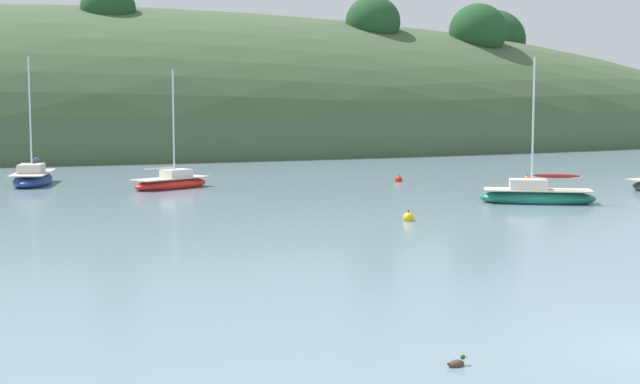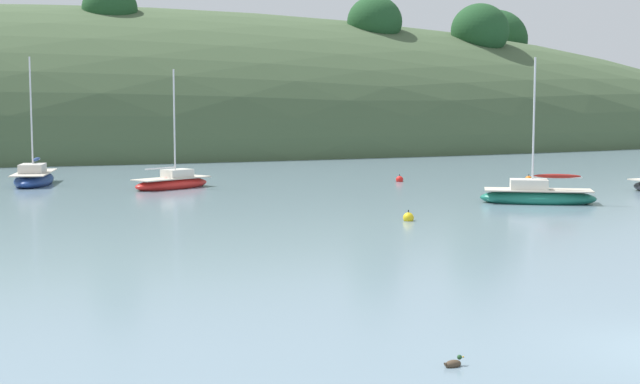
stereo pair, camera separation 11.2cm
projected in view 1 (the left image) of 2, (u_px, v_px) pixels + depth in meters
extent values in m
ellipsoid|color=#425638|center=(119.00, 152.00, 85.77)|extent=(150.00, 36.00, 26.71)
ellipsoid|color=#1E4723|center=(494.00, 40.00, 100.49)|extent=(7.17, 6.52, 6.52)
ellipsoid|color=#1E4723|center=(478.00, 31.00, 90.58)|extent=(5.89, 5.35, 5.35)
ellipsoid|color=#1E4723|center=(373.00, 22.00, 86.74)|extent=(5.31, 4.83, 4.83)
ellipsoid|color=#1E4723|center=(108.00, 9.00, 78.40)|extent=(4.73, 4.30, 4.30)
ellipsoid|color=navy|center=(33.00, 180.00, 52.15)|extent=(3.23, 6.19, 0.94)
cube|color=beige|center=(33.00, 173.00, 52.11)|extent=(2.98, 5.70, 0.06)
cube|color=beige|center=(31.00, 169.00, 51.62)|extent=(1.68, 2.13, 0.53)
cylinder|color=silver|center=(30.00, 115.00, 51.49)|extent=(0.09, 0.09, 6.56)
cylinder|color=silver|center=(35.00, 160.00, 52.97)|extent=(0.60, 2.43, 0.07)
ellipsoid|color=#2D4784|center=(35.00, 159.00, 52.97)|extent=(0.71, 2.37, 0.20)
ellipsoid|color=red|center=(171.00, 185.00, 49.94)|extent=(5.01, 3.67, 0.77)
cube|color=beige|center=(171.00, 178.00, 49.91)|extent=(4.61, 3.37, 0.06)
cube|color=silver|center=(176.00, 174.00, 50.17)|extent=(1.85, 1.65, 0.47)
cylinder|color=silver|center=(174.00, 124.00, 49.79)|extent=(0.09, 0.09, 5.94)
cylinder|color=silver|center=(160.00, 168.00, 49.27)|extent=(1.82, 0.99, 0.07)
ellipsoid|color=#196B56|center=(537.00, 198.00, 42.80)|extent=(5.56, 4.24, 0.86)
cube|color=beige|center=(537.00, 190.00, 42.76)|extent=(5.11, 3.90, 0.06)
cube|color=silver|center=(528.00, 185.00, 42.80)|extent=(2.08, 1.88, 0.50)
cylinder|color=silver|center=(533.00, 124.00, 42.49)|extent=(0.09, 0.09, 6.17)
cylinder|color=silver|center=(557.00, 177.00, 42.57)|extent=(1.99, 1.18, 0.07)
ellipsoid|color=maroon|center=(557.00, 176.00, 42.56)|extent=(1.98, 1.24, 0.20)
sphere|color=red|center=(399.00, 180.00, 54.09)|extent=(0.44, 0.44, 0.44)
cylinder|color=black|center=(399.00, 175.00, 54.06)|extent=(0.04, 0.04, 0.10)
sphere|color=yellow|center=(408.00, 218.00, 36.56)|extent=(0.44, 0.44, 0.44)
cylinder|color=black|center=(408.00, 211.00, 36.53)|extent=(0.04, 0.04, 0.10)
sphere|color=orange|center=(528.00, 179.00, 54.23)|extent=(0.44, 0.44, 0.44)
cylinder|color=black|center=(528.00, 175.00, 54.20)|extent=(0.04, 0.04, 0.10)
ellipsoid|color=#473828|center=(456.00, 364.00, 16.56)|extent=(0.36, 0.23, 0.16)
sphere|color=#1E4723|center=(463.00, 357.00, 16.62)|extent=(0.09, 0.09, 0.09)
cone|color=gold|center=(466.00, 357.00, 16.65)|extent=(0.05, 0.04, 0.04)
cone|color=#473828|center=(450.00, 364.00, 16.49)|extent=(0.08, 0.08, 0.08)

